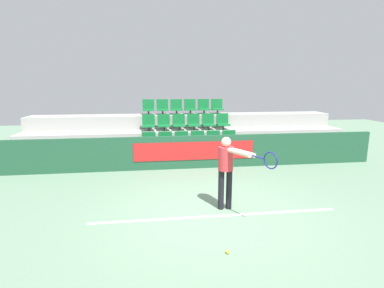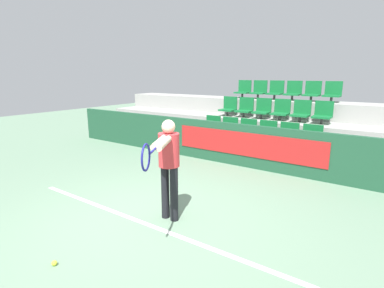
{
  "view_description": "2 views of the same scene",
  "coord_description": "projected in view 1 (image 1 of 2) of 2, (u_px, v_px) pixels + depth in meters",
  "views": [
    {
      "loc": [
        -1.3,
        -5.88,
        2.75
      ],
      "look_at": [
        -0.26,
        1.79,
        1.16
      ],
      "focal_mm": 28.0,
      "sensor_mm": 36.0,
      "label": 1
    },
    {
      "loc": [
        3.11,
        -3.23,
        2.28
      ],
      "look_at": [
        -0.31,
        1.65,
        0.89
      ],
      "focal_mm": 28.0,
      "sensor_mm": 36.0,
      "label": 2
    }
  ],
  "objects": [
    {
      "name": "stadium_chair_2",
      "position": [
        182.0,
        141.0,
        10.35
      ],
      "size": [
        0.47,
        0.41,
        0.6
      ],
      "color": "#333333",
      "rests_on": "bleacher_tier_front"
    },
    {
      "name": "stadium_chair_10",
      "position": [
        208.0,
        122.0,
        11.41
      ],
      "size": [
        0.47,
        0.41,
        0.6
      ],
      "color": "#333333",
      "rests_on": "bleacher_tier_middle"
    },
    {
      "name": "stadium_chair_11",
      "position": [
        223.0,
        122.0,
        11.48
      ],
      "size": [
        0.47,
        0.41,
        0.6
      ],
      "color": "#333333",
      "rests_on": "bleacher_tier_middle"
    },
    {
      "name": "tennis_ball",
      "position": [
        228.0,
        252.0,
        4.9
      ],
      "size": [
        0.07,
        0.07,
        0.07
      ],
      "color": "#CCDB33",
      "rests_on": "ground"
    },
    {
      "name": "barrier_wall",
      "position": [
        193.0,
        152.0,
        9.73
      ],
      "size": [
        12.43,
        0.14,
        1.08
      ],
      "color": "#1E4C33",
      "rests_on": "ground"
    },
    {
      "name": "stadium_chair_12",
      "position": [
        148.0,
        108.0,
        12.02
      ],
      "size": [
        0.47,
        0.41,
        0.6
      ],
      "color": "#333333",
      "rests_on": "bleacher_tier_back"
    },
    {
      "name": "stadium_chair_9",
      "position": [
        194.0,
        123.0,
        11.33
      ],
      "size": [
        0.47,
        0.41,
        0.6
      ],
      "color": "#333333",
      "rests_on": "bleacher_tier_middle"
    },
    {
      "name": "ground_plane",
      "position": [
        215.0,
        213.0,
        6.43
      ],
      "size": [
        30.0,
        30.0,
        0.0
      ],
      "primitive_type": "plane",
      "color": "slate"
    },
    {
      "name": "bleacher_tier_back",
      "position": [
        184.0,
        132.0,
        12.29
      ],
      "size": [
        12.03,
        1.04,
        1.49
      ],
      "color": "#9E9E99",
      "rests_on": "ground"
    },
    {
      "name": "stadium_chair_6",
      "position": [
        149.0,
        123.0,
        11.11
      ],
      "size": [
        0.47,
        0.41,
        0.6
      ],
      "color": "#333333",
      "rests_on": "bleacher_tier_middle"
    },
    {
      "name": "stadium_chair_8",
      "position": [
        179.0,
        123.0,
        11.26
      ],
      "size": [
        0.47,
        0.41,
        0.6
      ],
      "color": "#333333",
      "rests_on": "bleacher_tier_middle"
    },
    {
      "name": "stadium_chair_17",
      "position": [
        217.0,
        107.0,
        12.39
      ],
      "size": [
        0.47,
        0.41,
        0.6
      ],
      "color": "#333333",
      "rests_on": "bleacher_tier_back"
    },
    {
      "name": "bleacher_tier_middle",
      "position": [
        187.0,
        143.0,
        11.33
      ],
      "size": [
        12.03,
        1.04,
        1.0
      ],
      "color": "#9E9E99",
      "rests_on": "ground"
    },
    {
      "name": "stadium_chair_16",
      "position": [
        204.0,
        107.0,
        12.32
      ],
      "size": [
        0.47,
        0.41,
        0.6
      ],
      "color": "#333333",
      "rests_on": "bleacher_tier_back"
    },
    {
      "name": "stadium_chair_15",
      "position": [
        190.0,
        107.0,
        12.24
      ],
      "size": [
        0.47,
        0.41,
        0.6
      ],
      "color": "#333333",
      "rests_on": "bleacher_tier_back"
    },
    {
      "name": "court_baseline",
      "position": [
        217.0,
        216.0,
        6.29
      ],
      "size": [
        5.27,
        0.08,
        0.01
      ],
      "color": "white",
      "rests_on": "ground"
    },
    {
      "name": "stadium_chair_13",
      "position": [
        162.0,
        108.0,
        12.09
      ],
      "size": [
        0.47,
        0.41,
        0.6
      ],
      "color": "#333333",
      "rests_on": "bleacher_tier_back"
    },
    {
      "name": "bleacher_tier_front",
      "position": [
        190.0,
        156.0,
        10.37
      ],
      "size": [
        12.03,
        1.04,
        0.5
      ],
      "color": "#9E9E99",
      "rests_on": "ground"
    },
    {
      "name": "stadium_chair_7",
      "position": [
        164.0,
        123.0,
        11.19
      ],
      "size": [
        0.47,
        0.41,
        0.6
      ],
      "color": "#333333",
      "rests_on": "bleacher_tier_middle"
    },
    {
      "name": "stadium_chair_1",
      "position": [
        165.0,
        142.0,
        10.28
      ],
      "size": [
        0.47,
        0.41,
        0.6
      ],
      "color": "#333333",
      "rests_on": "bleacher_tier_front"
    },
    {
      "name": "stadium_chair_4",
      "position": [
        214.0,
        140.0,
        10.5
      ],
      "size": [
        0.47,
        0.41,
        0.6
      ],
      "color": "#333333",
      "rests_on": "bleacher_tier_front"
    },
    {
      "name": "stadium_chair_5",
      "position": [
        229.0,
        140.0,
        10.58
      ],
      "size": [
        0.47,
        0.41,
        0.6
      ],
      "color": "#333333",
      "rests_on": "bleacher_tier_front"
    },
    {
      "name": "stadium_chair_0",
      "position": [
        149.0,
        142.0,
        10.2
      ],
      "size": [
        0.47,
        0.41,
        0.6
      ],
      "color": "#333333",
      "rests_on": "bleacher_tier_front"
    },
    {
      "name": "tennis_player",
      "position": [
        228.0,
        166.0,
        6.41
      ],
      "size": [
        0.8,
        1.4,
        1.62
      ],
      "rotation": [
        0.0,
        0.0,
        0.47
      ],
      "color": "black",
      "rests_on": "ground"
    },
    {
      "name": "stadium_chair_14",
      "position": [
        176.0,
        107.0,
        12.17
      ],
      "size": [
        0.47,
        0.41,
        0.6
      ],
      "color": "#333333",
      "rests_on": "bleacher_tier_back"
    },
    {
      "name": "stadium_chair_3",
      "position": [
        198.0,
        141.0,
        10.43
      ],
      "size": [
        0.47,
        0.41,
        0.6
      ],
      "color": "#333333",
      "rests_on": "bleacher_tier_front"
    }
  ]
}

